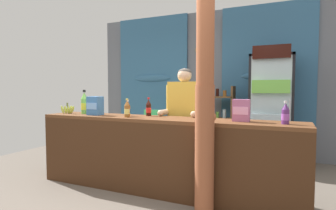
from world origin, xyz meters
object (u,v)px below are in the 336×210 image
object	(u,v)px
drink_fridge	(272,102)
soda_bottle_orange_soda	(128,109)
banana_bunch	(68,109)
soda_bottle_lime_soda	(84,104)
snack_box_wafer	(241,110)
soda_bottle_grape_soda	(285,114)
soda_bottle_cola	(149,108)
plastic_lawn_chair	(151,129)
shopkeeper	(184,111)
soda_bottle_iced_tea	(127,109)
stall_counter	(157,148)
timber_post	(205,90)
bottle_shelf_rack	(221,121)
snack_box_biscuit	(95,106)

from	to	relation	value
drink_fridge	soda_bottle_orange_soda	distance (m)	2.38
drink_fridge	banana_bunch	world-z (taller)	drink_fridge
soda_bottle_lime_soda	snack_box_wafer	distance (m)	2.17
soda_bottle_grape_soda	soda_bottle_cola	world-z (taller)	soda_bottle_cola
soda_bottle_lime_soda	soda_bottle_orange_soda	xyz separation A→B (m)	(0.74, -0.02, -0.05)
plastic_lawn_chair	shopkeeper	bearing A→B (deg)	-45.92
soda_bottle_iced_tea	banana_bunch	bearing A→B (deg)	174.92
soda_bottle_grape_soda	banana_bunch	size ratio (longest dim) A/B	0.87
stall_counter	timber_post	world-z (taller)	timber_post
plastic_lawn_chair	soda_bottle_cola	distance (m)	1.72
drink_fridge	bottle_shelf_rack	xyz separation A→B (m)	(-0.88, 0.20, -0.37)
plastic_lawn_chair	bottle_shelf_rack	bearing A→B (deg)	14.29
soda_bottle_orange_soda	snack_box_biscuit	size ratio (longest dim) A/B	0.85
bottle_shelf_rack	banana_bunch	size ratio (longest dim) A/B	4.93
soda_bottle_lime_soda	soda_bottle_cola	size ratio (longest dim) A/B	1.41
bottle_shelf_rack	soda_bottle_iced_tea	size ratio (longest dim) A/B	5.65
shopkeeper	timber_post	bearing A→B (deg)	-56.81
soda_bottle_iced_tea	snack_box_wafer	xyz separation A→B (m)	(1.37, 0.14, 0.02)
bottle_shelf_rack	plastic_lawn_chair	distance (m)	1.32
bottle_shelf_rack	snack_box_wafer	size ratio (longest dim) A/B	5.51
soda_bottle_iced_tea	snack_box_wafer	bearing A→B (deg)	5.67
bottle_shelf_rack	soda_bottle_grape_soda	world-z (taller)	bottle_shelf_rack
shopkeeper	drink_fridge	bearing A→B (deg)	50.81
stall_counter	timber_post	distance (m)	0.97
shopkeeper	soda_bottle_lime_soda	size ratio (longest dim) A/B	4.56
drink_fridge	banana_bunch	size ratio (longest dim) A/B	7.20
soda_bottle_iced_tea	snack_box_biscuit	world-z (taller)	snack_box_biscuit
soda_bottle_orange_soda	shopkeeper	bearing A→B (deg)	36.00
soda_bottle_grape_soda	snack_box_wafer	xyz separation A→B (m)	(-0.44, 0.06, 0.02)
soda_bottle_cola	snack_box_biscuit	world-z (taller)	snack_box_biscuit
stall_counter	plastic_lawn_chair	size ratio (longest dim) A/B	3.85
timber_post	shopkeeper	distance (m)	1.00
bottle_shelf_rack	soda_bottle_cola	world-z (taller)	bottle_shelf_rack
bottle_shelf_rack	shopkeeper	world-z (taller)	shopkeeper
drink_fridge	soda_bottle_grape_soda	distance (m)	1.79
plastic_lawn_chair	soda_bottle_lime_soda	bearing A→B (deg)	-98.55
plastic_lawn_chair	soda_bottle_cola	xyz separation A→B (m)	(0.74, -1.47, 0.52)
soda_bottle_orange_soda	soda_bottle_lime_soda	bearing A→B (deg)	178.13
plastic_lawn_chair	soda_bottle_grape_soda	xyz separation A→B (m)	(2.38, -1.65, 0.52)
snack_box_biscuit	stall_counter	bearing A→B (deg)	-4.12
soda_bottle_grape_soda	snack_box_wafer	bearing A→B (deg)	171.89
soda_bottle_orange_soda	snack_box_wafer	bearing A→B (deg)	0.20
soda_bottle_cola	snack_box_biscuit	xyz separation A→B (m)	(-0.72, -0.19, 0.02)
soda_bottle_cola	snack_box_wafer	xyz separation A→B (m)	(1.20, -0.12, 0.02)
bottle_shelf_rack	soda_bottle_grape_soda	bearing A→B (deg)	-60.67
stall_counter	soda_bottle_orange_soda	bearing A→B (deg)	165.24
shopkeeper	snack_box_biscuit	bearing A→B (deg)	-155.25
soda_bottle_grape_soda	soda_bottle_orange_soda	xyz separation A→B (m)	(-1.88, 0.06, -0.01)
shopkeeper	banana_bunch	distance (m)	1.67
timber_post	plastic_lawn_chair	distance (m)	2.66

